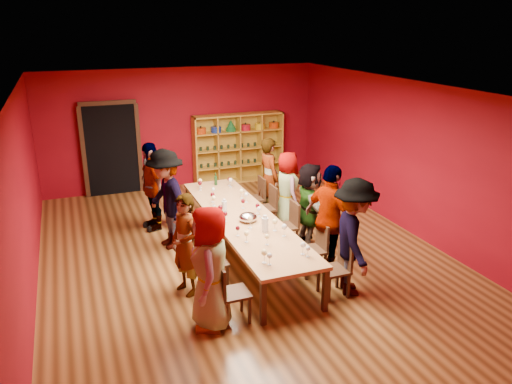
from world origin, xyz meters
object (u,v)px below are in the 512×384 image
(person_left_1, at_px, (185,245))
(person_right_0, at_px, (354,237))
(chair_person_left_3, at_px, (183,220))
(chair_person_left_1, at_px, (209,260))
(person_right_1, at_px, (331,220))
(person_right_2, at_px, (310,205))
(chair_person_right_3, at_px, (268,205))
(chair_person_right_4, at_px, (257,195))
(shelving_unit, at_px, (238,145))
(person_left_3, at_px, (167,199))
(person_right_3, at_px, (287,189))
(chair_person_right_0, at_px, (339,265))
(person_right_4, at_px, (269,178))
(spittoon_bowl, at_px, (248,217))
(chair_person_left_0, at_px, (228,290))
(wine_bottle, at_px, (216,180))
(tasting_table, at_px, (243,220))
(person_left_4, at_px, (152,186))
(chair_person_left_4, at_px, (172,203))
(person_left_0, at_px, (210,268))
(chair_person_right_2, at_px, (289,223))
(chair_person_right_1, at_px, (316,246))

(person_left_1, bearing_deg, person_right_0, 48.73)
(chair_person_left_3, bearing_deg, chair_person_left_1, -90.00)
(person_right_1, xyz_separation_m, person_right_2, (0.17, 1.08, -0.13))
(chair_person_right_3, distance_m, chair_person_right_4, 0.63)
(shelving_unit, distance_m, chair_person_right_3, 3.35)
(person_left_3, distance_m, person_right_3, 2.53)
(chair_person_right_0, bearing_deg, person_left_1, 157.38)
(person_right_4, xyz_separation_m, spittoon_bowl, (-1.18, -1.89, -0.04))
(chair_person_left_0, xyz_separation_m, person_right_4, (2.10, 3.58, 0.37))
(person_right_0, distance_m, wine_bottle, 3.91)
(tasting_table, distance_m, person_right_1, 1.59)
(shelving_unit, relative_size, person_left_1, 1.47)
(person_right_3, bearing_deg, person_left_4, 75.14)
(person_left_1, distance_m, person_right_0, 2.59)
(chair_person_left_4, height_order, chair_person_right_0, same)
(person_left_0, distance_m, person_left_3, 2.80)
(chair_person_right_2, bearing_deg, person_left_1, -157.06)
(spittoon_bowl, bearing_deg, person_left_0, -124.63)
(chair_person_left_1, bearing_deg, chair_person_left_4, 90.00)
(person_right_0, bearing_deg, person_right_1, 18.86)
(person_left_1, xyz_separation_m, person_right_3, (2.60, 1.94, -0.03))
(person_left_1, relative_size, person_right_3, 1.04)
(chair_person_left_1, distance_m, chair_person_right_2, 2.04)
(person_right_1, relative_size, wine_bottle, 6.91)
(person_left_1, bearing_deg, chair_person_right_2, 92.21)
(tasting_table, distance_m, spittoon_bowl, 0.25)
(person_right_2, relative_size, person_right_4, 0.92)
(tasting_table, distance_m, chair_person_right_1, 1.41)
(person_right_2, distance_m, chair_person_right_4, 1.73)
(chair_person_left_3, bearing_deg, person_left_3, 180.00)
(chair_person_left_0, relative_size, person_right_3, 0.57)
(person_right_2, bearing_deg, person_right_4, 13.85)
(chair_person_right_1, xyz_separation_m, person_right_2, (0.42, 1.08, 0.31))
(person_left_1, height_order, chair_person_right_4, person_left_1)
(person_left_0, distance_m, chair_person_right_0, 2.11)
(chair_person_left_1, xyz_separation_m, chair_person_left_3, (0.00, 1.79, 0.00))
(chair_person_right_2, xyz_separation_m, chair_person_right_4, (0.00, 1.65, 0.00))
(person_left_0, xyz_separation_m, chair_person_left_4, (0.25, 3.79, -0.39))
(chair_person_left_1, height_order, person_left_1, person_left_1)
(chair_person_right_2, bearing_deg, spittoon_bowl, -165.19)
(person_left_4, xyz_separation_m, spittoon_bowl, (1.30, -2.10, -0.08))
(chair_person_left_1, height_order, chair_person_left_4, same)
(person_left_3, distance_m, chair_person_right_0, 3.45)
(person_right_3, relative_size, chair_person_right_4, 1.77)
(chair_person_left_1, relative_size, spittoon_bowl, 2.77)
(chair_person_left_1, bearing_deg, person_left_1, -180.00)
(person_right_1, bearing_deg, chair_person_right_4, -12.52)
(shelving_unit, xyz_separation_m, person_left_0, (-2.56, -6.23, -0.10))
(shelving_unit, bearing_deg, person_right_2, -90.93)
(chair_person_right_0, xyz_separation_m, person_right_2, (0.42, 1.83, 0.31))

